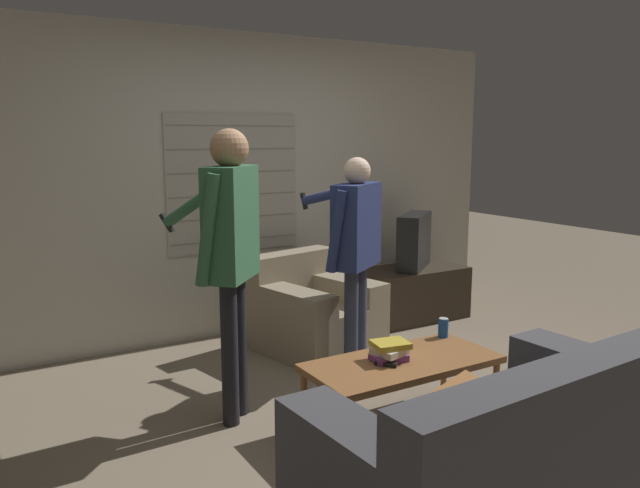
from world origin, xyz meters
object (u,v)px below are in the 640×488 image
object	(u,v)px
person_left_standing	(230,239)
book_stack	(390,351)
armchair_beige	(313,312)
soda_can	(443,328)
spare_remote	(386,364)
couch_blue	(503,470)
tv	(414,241)
person_right_standing	(355,238)
coffee_table	(402,366)

from	to	relation	value
person_left_standing	book_stack	distance (m)	1.14
armchair_beige	soda_can	world-z (taller)	armchair_beige
soda_can	spare_remote	xyz separation A→B (m)	(-0.63, -0.23, -0.05)
couch_blue	tv	distance (m)	3.36
couch_blue	soda_can	world-z (taller)	couch_blue
book_stack	soda_can	world-z (taller)	soda_can
person_right_standing	book_stack	xyz separation A→B (m)	(-0.30, -0.81, -0.53)
couch_blue	person_right_standing	xyz separation A→B (m)	(0.57, 1.95, 0.64)
spare_remote	coffee_table	bearing A→B (deg)	-28.78
spare_remote	tv	bearing A→B (deg)	8.25
couch_blue	tv	xyz separation A→B (m)	(1.81, 2.80, 0.40)
person_right_standing	book_stack	distance (m)	1.01
soda_can	couch_blue	bearing A→B (deg)	-122.82
spare_remote	person_left_standing	bearing A→B (deg)	99.46
coffee_table	person_right_standing	bearing A→B (deg)	75.04
person_right_standing	spare_remote	distance (m)	1.11
armchair_beige	tv	bearing A→B (deg)	179.56
spare_remote	person_right_standing	bearing A→B (deg)	28.34
soda_can	spare_remote	distance (m)	0.68
person_left_standing	tv	bearing A→B (deg)	-20.48
couch_blue	spare_remote	size ratio (longest dim) A/B	13.22
armchair_beige	person_right_standing	bearing A→B (deg)	77.91
coffee_table	tv	size ratio (longest dim) A/B	1.93
person_left_standing	book_stack	xyz separation A→B (m)	(0.75, -0.55, -0.65)
book_stack	soda_can	bearing A→B (deg)	16.79
couch_blue	soda_can	distance (m)	1.56
armchair_beige	soda_can	size ratio (longest dim) A/B	7.88
couch_blue	person_left_standing	bearing A→B (deg)	102.66
person_right_standing	spare_remote	world-z (taller)	person_right_standing
person_left_standing	book_stack	size ratio (longest dim) A/B	7.26
soda_can	armchair_beige	bearing A→B (deg)	102.32
soda_can	coffee_table	bearing A→B (deg)	-157.58
tv	spare_remote	distance (m)	2.38
person_left_standing	book_stack	bearing A→B (deg)	-82.68
person_left_standing	soda_can	size ratio (longest dim) A/B	13.82
person_left_standing	spare_remote	distance (m)	1.15
couch_blue	person_right_standing	world-z (taller)	person_right_standing
person_right_standing	spare_remote	bearing A→B (deg)	-146.22
book_stack	soda_can	size ratio (longest dim) A/B	1.90
armchair_beige	coffee_table	distance (m)	1.46
couch_blue	person_left_standing	size ratio (longest dim) A/B	0.96
book_stack	spare_remote	world-z (taller)	book_stack
couch_blue	person_left_standing	distance (m)	1.91
tv	book_stack	size ratio (longest dim) A/B	2.50
soda_can	book_stack	bearing A→B (deg)	-163.21
book_stack	tv	bearing A→B (deg)	47.40
coffee_table	tv	bearing A→B (deg)	49.32
couch_blue	coffee_table	bearing A→B (deg)	69.32
tv	person_right_standing	distance (m)	1.52
tv	book_stack	xyz separation A→B (m)	(-1.53, -1.67, -0.28)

